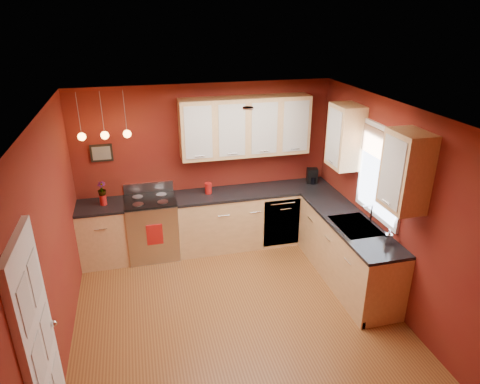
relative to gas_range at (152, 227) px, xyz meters
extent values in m
plane|color=brown|center=(0.92, -1.80, -0.48)|extent=(4.20, 4.20, 0.00)
cube|color=white|center=(0.92, -1.80, 2.12)|extent=(4.00, 4.20, 0.02)
cube|color=maroon|center=(0.92, 0.30, 0.82)|extent=(4.00, 0.02, 2.60)
cube|color=maroon|center=(0.92, -3.90, 0.82)|extent=(4.00, 0.02, 2.60)
cube|color=maroon|center=(-1.08, -1.80, 0.82)|extent=(0.02, 4.20, 2.60)
cube|color=maroon|center=(2.92, -1.80, 0.82)|extent=(0.02, 4.20, 2.60)
cube|color=#E4B77A|center=(-0.73, 0.00, -0.03)|extent=(0.70, 0.60, 0.90)
cube|color=#E4B77A|center=(1.65, 0.00, -0.03)|extent=(2.54, 0.60, 0.90)
cube|color=#E4B77A|center=(2.62, -1.35, -0.03)|extent=(0.60, 2.10, 0.90)
cube|color=black|center=(-0.73, 0.00, 0.44)|extent=(0.70, 0.62, 0.04)
cube|color=black|center=(1.65, 0.00, 0.44)|extent=(2.54, 0.62, 0.04)
cube|color=black|center=(2.62, -1.35, 0.44)|extent=(0.62, 2.10, 0.04)
cube|color=#B5B5BA|center=(0.00, 0.00, -0.02)|extent=(0.76, 0.64, 0.92)
cube|color=black|center=(0.00, -0.30, 0.00)|extent=(0.55, 0.02, 0.32)
cylinder|color=#B5B5BA|center=(0.00, -0.31, 0.24)|extent=(0.60, 0.02, 0.02)
cube|color=black|center=(0.00, 0.00, 0.45)|extent=(0.76, 0.60, 0.03)
cylinder|color=gray|center=(-0.18, -0.14, 0.47)|extent=(0.16, 0.16, 0.01)
cylinder|color=gray|center=(0.18, -0.14, 0.47)|extent=(0.16, 0.16, 0.01)
cylinder|color=gray|center=(-0.18, 0.14, 0.47)|extent=(0.16, 0.16, 0.01)
cylinder|color=gray|center=(0.18, 0.14, 0.47)|extent=(0.16, 0.16, 0.01)
cube|color=#B5B5BA|center=(0.00, 0.30, 0.55)|extent=(0.76, 0.04, 0.16)
cube|color=#B5B5BA|center=(2.02, -0.29, -0.03)|extent=(0.60, 0.02, 0.80)
cube|color=gray|center=(2.62, -1.50, 0.43)|extent=(0.50, 0.70, 0.05)
cube|color=black|center=(2.62, -1.33, 0.42)|extent=(0.42, 0.30, 0.02)
cube|color=black|center=(2.62, -1.67, 0.42)|extent=(0.42, 0.30, 0.02)
cylinder|color=silver|center=(2.84, -1.50, 0.60)|extent=(0.02, 0.02, 0.28)
cylinder|color=silver|center=(2.77, -1.50, 0.73)|extent=(0.16, 0.02, 0.02)
cube|color=white|center=(2.90, -1.50, 1.17)|extent=(0.04, 1.02, 1.22)
cube|color=white|center=(2.89, -1.50, 1.17)|extent=(0.01, 0.90, 1.10)
cube|color=#8A6045|center=(2.87, -1.50, 1.54)|extent=(0.02, 0.96, 0.36)
cube|color=white|center=(-1.05, -3.00, 0.54)|extent=(0.06, 0.82, 2.05)
cube|color=silver|center=(-1.02, -3.18, 1.12)|extent=(0.00, 0.28, 0.40)
cube|color=silver|center=(-1.02, -2.82, 1.12)|extent=(0.00, 0.28, 0.40)
cube|color=silver|center=(-1.02, -3.18, 0.57)|extent=(0.00, 0.28, 0.40)
cube|color=silver|center=(-1.02, -2.82, 0.57)|extent=(0.00, 0.28, 0.40)
cube|color=silver|center=(-1.02, -2.82, 0.02)|extent=(0.00, 0.28, 0.40)
sphere|color=silver|center=(-0.99, -2.67, 0.52)|extent=(0.06, 0.06, 0.06)
cube|color=#E4B77A|center=(1.52, 0.12, 1.47)|extent=(2.00, 0.35, 0.90)
cube|color=#E4B77A|center=(2.75, -1.48, 1.47)|extent=(0.35, 1.95, 0.90)
cube|color=black|center=(-0.63, 0.28, 1.17)|extent=(0.32, 0.03, 0.26)
cylinder|color=gray|center=(-0.83, -0.05, 1.82)|extent=(0.01, 0.01, 0.60)
sphere|color=#FFA53F|center=(-0.83, -0.05, 1.52)|extent=(0.11, 0.11, 0.11)
cylinder|color=gray|center=(-0.53, -0.05, 1.82)|extent=(0.01, 0.01, 0.60)
sphere|color=#FFA53F|center=(-0.53, -0.05, 1.52)|extent=(0.11, 0.11, 0.11)
cylinder|color=gray|center=(-0.23, -0.05, 1.82)|extent=(0.01, 0.01, 0.60)
sphere|color=#FFA53F|center=(-0.23, -0.05, 1.52)|extent=(0.11, 0.11, 0.11)
cylinder|color=#AA1512|center=(0.90, 0.04, 0.54)|extent=(0.10, 0.10, 0.16)
cylinder|color=#AA1512|center=(0.90, 0.04, 0.62)|extent=(0.11, 0.11, 0.02)
cylinder|color=#AA1512|center=(-0.67, 0.00, 0.54)|extent=(0.10, 0.10, 0.16)
imported|color=#AA1512|center=(-0.67, 0.00, 0.71)|extent=(0.14, 0.14, 0.22)
cube|color=black|center=(2.66, 0.08, 0.58)|extent=(0.20, 0.18, 0.25)
cylinder|color=black|center=(2.66, 0.03, 0.52)|extent=(0.11, 0.11, 0.11)
imported|color=silver|center=(2.78, -2.02, 0.55)|extent=(0.11, 0.11, 0.19)
cube|color=#AA1512|center=(0.02, -0.33, 0.04)|extent=(0.24, 0.02, 0.32)
camera|label=1|loc=(-0.11, -6.05, 3.11)|focal=32.00mm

